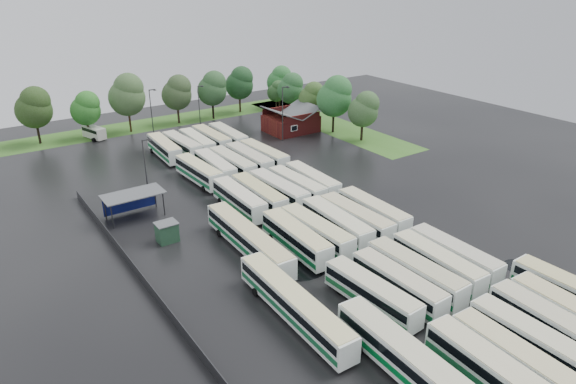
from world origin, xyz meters
TOP-DOWN VIEW (x-y plane):
  - ground at (0.00, 0.00)m, footprint 160.00×160.00m
  - brick_building at (24.00, 42.77)m, footprint 10.07×8.60m
  - wash_shed at (-17.20, 22.02)m, footprint 8.20×4.20m
  - utility_hut at (-16.20, 12.60)m, footprint 2.70×2.20m
  - grass_strip_north at (2.00, 64.80)m, footprint 80.00×10.00m
  - grass_strip_east at (34.00, 42.80)m, footprint 10.00×50.00m
  - west_fence at (-22.20, 8.00)m, footprint 0.10×50.00m
  - bus_r0c0 at (-4.21, -26.15)m, footprint 3.11×12.23m
  - bus_r0c1 at (-1.28, -26.29)m, footprint 2.82×11.68m
  - bus_r0c2 at (2.00, -25.98)m, footprint 2.55×11.80m
  - bus_r0c3 at (5.39, -25.69)m, footprint 3.12×12.10m
  - bus_r0c4 at (8.27, -26.11)m, footprint 3.12×12.25m
  - bus_r1c0 at (-4.57, -12.42)m, footprint 3.01×11.67m
  - bus_r1c1 at (-1.12, -12.69)m, footprint 2.60×11.62m
  - bus_r1c2 at (1.83, -12.38)m, footprint 2.80×12.25m
  - bus_r1c3 at (5.36, -12.38)m, footprint 2.96×11.95m
  - bus_r1c4 at (8.34, -12.29)m, footprint 2.60×11.75m
  - bus_r2c0 at (-4.27, 1.19)m, footprint 3.09×12.27m
  - bus_r2c1 at (-1.26, 1.12)m, footprint 2.78×12.17m
  - bus_r2c2 at (2.18, 1.33)m, footprint 3.14×12.34m
  - bus_r2c3 at (5.15, 1.03)m, footprint 2.73×12.20m
  - bus_r2c4 at (8.50, 1.26)m, footprint 2.82×12.08m
  - bus_r3c0 at (-4.31, 15.04)m, footprint 2.80×11.93m
  - bus_r3c1 at (-1.25, 14.73)m, footprint 2.75×12.08m
  - bus_r3c2 at (2.02, 14.51)m, footprint 2.95×12.26m
  - bus_r3c3 at (5.28, 14.46)m, footprint 2.76×11.81m
  - bus_r3c4 at (8.33, 14.64)m, footprint 2.92×11.86m
  - bus_r4c0 at (-4.36, 28.12)m, footprint 2.96×11.90m
  - bus_r4c1 at (-1.12, 28.63)m, footprint 3.03×11.89m
  - bus_r4c2 at (1.89, 28.22)m, footprint 2.67×12.02m
  - bus_r4c3 at (5.13, 28.30)m, footprint 2.61×12.20m
  - bus_r4c4 at (8.31, 28.61)m, footprint 2.98×12.20m
  - bus_r5c0 at (-4.39, 42.31)m, footprint 3.08×11.95m
  - bus_r5c1 at (-1.08, 42.04)m, footprint 2.96×11.85m
  - bus_r5c2 at (1.94, 41.93)m, footprint 2.84×11.74m
  - bus_r5c3 at (5.13, 42.33)m, footprint 2.57×11.94m
  - bus_r5c4 at (8.41, 41.73)m, footprint 2.91×12.14m
  - artic_bus_west_a at (-8.95, -22.69)m, footprint 3.28×18.44m
  - artic_bus_west_b at (-9.13, 4.31)m, footprint 2.96×17.70m
  - artic_bus_west_c at (-12.11, -9.47)m, footprint 2.94×17.38m
  - minibus at (-11.71, 61.36)m, footprint 3.59×5.95m
  - tree_north_0 at (-21.33, 64.09)m, footprint 6.86×6.86m
  - tree_north_1 at (-12.30, 62.17)m, footprint 5.85×5.85m
  - tree_north_2 at (-3.88, 61.67)m, footprint 7.47×7.47m
  - tree_north_3 at (7.15, 61.93)m, footprint 6.53×6.53m
  - tree_north_4 at (15.18, 60.86)m, footprint 6.61×6.61m
  - tree_north_5 at (23.27, 62.65)m, footprint 6.57×6.57m
  - tree_north_6 at (33.92, 61.66)m, footprint 6.11×6.11m
  - tree_east_0 at (32.39, 29.54)m, footprint 6.02×6.02m
  - tree_east_1 at (31.12, 37.05)m, footprint 7.24×7.24m
  - tree_east_2 at (31.33, 45.15)m, footprint 5.61×5.61m
  - tree_east_3 at (31.42, 53.36)m, footprint 6.02×6.02m
  - tree_east_4 at (31.41, 59.29)m, footprint 4.36×4.34m
  - lamp_post_ne at (19.11, 38.44)m, footprint 1.67×0.33m
  - lamp_post_nw at (-13.83, 24.95)m, footprint 1.51×0.29m
  - lamp_post_back_w at (-1.55, 54.77)m, footprint 1.53×0.30m
  - lamp_post_back_e at (9.55, 56.23)m, footprint 1.39×0.27m
  - puddle_0 at (-3.86, -22.32)m, footprint 4.52×4.52m
  - puddle_1 at (8.79, -22.77)m, footprint 2.87×2.87m
  - puddle_2 at (-5.66, -0.94)m, footprint 8.12×8.12m
  - puddle_3 at (5.47, -0.14)m, footprint 2.90×2.90m
  - puddle_4 at (15.06, -16.42)m, footprint 3.41×3.41m

SIDE VIEW (x-z plane):
  - ground at x=0.00m, z-range 0.00..0.00m
  - puddle_0 at x=-3.86m, z-range 0.00..0.01m
  - puddle_1 at x=8.79m, z-range 0.00..0.01m
  - puddle_2 at x=-5.66m, z-range 0.00..0.01m
  - puddle_3 at x=5.47m, z-range 0.00..0.01m
  - puddle_4 at x=15.06m, z-range 0.00..0.01m
  - grass_strip_north at x=2.00m, z-range 0.00..0.01m
  - grass_strip_east at x=34.00m, z-range 0.00..0.01m
  - west_fence at x=-22.20m, z-range 0.00..1.20m
  - utility_hut at x=-16.20m, z-range 0.01..2.63m
  - minibus at x=-11.71m, z-range 0.13..2.58m
  - bus_r1c0 at x=-4.57m, z-range 0.16..3.38m
  - bus_r1c1 at x=-1.12m, z-range 0.16..3.39m
  - bus_r0c1 at x=-1.28m, z-range 0.16..3.39m
  - artic_bus_west_c at x=-12.11m, z-range 0.18..3.39m
  - bus_r5c2 at x=1.94m, z-range 0.16..3.41m
  - bus_r1c4 at x=8.34m, z-range 0.16..3.43m
  - bus_r3c3 at x=5.28m, z-range 0.16..3.44m
  - bus_r5c1 at x=-1.08m, z-range 0.16..3.44m
  - bus_r3c4 at x=8.33m, z-range 0.16..3.44m
  - bus_r4c1 at x=-1.12m, z-range 0.16..3.44m
  - bus_r0c2 at x=2.00m, z-range 0.16..3.45m
  - bus_r4c0 at x=-4.36m, z-range 0.16..3.45m
  - bus_r5c0 at x=-4.39m, z-range 0.16..3.46m
  - artic_bus_west_b at x=-9.13m, z-range 0.18..3.45m
  - bus_r1c3 at x=5.36m, z-range 0.17..3.47m
  - bus_r3c0 at x=-4.31m, z-range 0.17..3.47m
  - bus_r5c3 at x=5.13m, z-range 0.17..3.49m
  - bus_r4c2 at x=1.89m, z-range 0.17..3.51m
  - bus_r0c3 at x=5.39m, z-range 0.17..3.51m
  - bus_r2c4 at x=8.50m, z-range 0.17..3.52m
  - bus_r3c1 at x=-1.25m, z-range 0.17..3.52m
  - bus_r5c4 at x=8.41m, z-range 0.17..3.53m
  - bus_r4c4 at x=8.31m, z-range 0.17..3.54m
  - bus_r2c1 at x=-1.26m, z-range 0.17..3.54m
  - bus_r0c0 at x=-4.21m, z-range 0.17..3.55m
  - bus_r0c4 at x=8.27m, z-range 0.17..3.55m
  - bus_r2c0 at x=-4.27m, z-range 0.17..3.56m
  - bus_r2c3 at x=5.15m, z-range 0.17..3.56m
  - bus_r3c2 at x=2.02m, z-range 0.17..3.56m
  - brick_building at x=24.00m, z-range -0.83..4.56m
  - bus_r4c3 at x=5.13m, z-range 0.17..3.56m
  - bus_r1c2 at x=1.83m, z-range 0.17..3.57m
  - bus_r2c2 at x=2.18m, z-range 0.17..3.58m
  - artic_bus_west_a at x=-8.95m, z-range 0.19..3.59m
  - wash_shed at x=-17.20m, z-range 1.20..4.78m
  - tree_east_4 at x=31.41m, z-range 1.03..8.21m
  - lamp_post_back_e at x=9.55m, z-range 0.73..9.75m
  - lamp_post_nw at x=-13.83m, z-range 0.79..10.59m
  - lamp_post_back_w at x=-1.55m, z-range 0.80..10.72m
  - tree_east_2 at x=31.33m, z-range 1.33..10.62m
  - tree_north_1 at x=-12.30m, z-range 1.39..11.08m
  - lamp_post_ne at x=19.11m, z-range 0.87..11.72m
  - tree_east_0 at x=32.39m, z-range 1.42..11.39m
  - tree_east_3 at x=31.42m, z-range 1.43..11.40m
  - tree_north_6 at x=33.92m, z-range 1.45..11.57m
  - tree_north_3 at x=7.15m, z-range 1.55..12.35m
  - tree_north_5 at x=23.27m, z-range 1.56..12.43m
  - tree_north_4 at x=15.18m, z-range 1.57..12.52m
  - tree_north_0 at x=-21.33m, z-range 1.63..12.99m
  - tree_east_1 at x=31.12m, z-range 1.72..13.70m
  - tree_north_2 at x=-3.88m, z-range 1.78..14.15m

